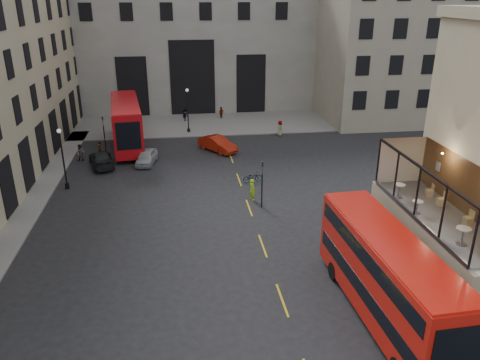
{
  "coord_description": "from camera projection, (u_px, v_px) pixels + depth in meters",
  "views": [
    {
      "loc": [
        -7.19,
        -20.94,
        15.77
      ],
      "look_at": [
        -2.92,
        10.54,
        3.0
      ],
      "focal_mm": 35.0,
      "sensor_mm": 36.0,
      "label": 1
    }
  ],
  "objects": [
    {
      "name": "gateway",
      "position": [
        190.0,
        41.0,
        66.02
      ],
      "size": [
        35.0,
        10.6,
        18.0
      ],
      "color": "#A2A097",
      "rests_on": "ground"
    },
    {
      "name": "cafe_table_near",
      "position": [
        463.0,
        233.0,
        22.11
      ],
      "size": [
        0.69,
        0.69,
        0.86
      ],
      "color": "beige",
      "rests_on": "cafe_floor"
    },
    {
      "name": "car_a",
      "position": [
        147.0,
        157.0,
        46.09
      ],
      "size": [
        2.34,
        4.25,
        1.37
      ],
      "primitive_type": "imported",
      "rotation": [
        0.0,
        0.0,
        -0.19
      ],
      "color": "#A8ACB0",
      "rests_on": "ground"
    },
    {
      "name": "cafe_floor",
      "position": [
        440.0,
        217.0,
        25.14
      ],
      "size": [
        3.0,
        10.0,
        0.1
      ],
      "primitive_type": "cube",
      "color": "slate",
      "rests_on": "host_frontage"
    },
    {
      "name": "traffic_light_far",
      "position": [
        104.0,
        129.0,
        49.0
      ],
      "size": [
        0.16,
        0.2,
        3.8
      ],
      "color": "black",
      "rests_on": "ground"
    },
    {
      "name": "host_frontage",
      "position": [
        433.0,
        254.0,
        26.0
      ],
      "size": [
        3.0,
        11.0,
        4.5
      ],
      "primitive_type": "cube",
      "color": "#BBB08C",
      "rests_on": "ground"
    },
    {
      "name": "cafe_chair_d",
      "position": [
        429.0,
        193.0,
        27.49
      ],
      "size": [
        0.43,
        0.43,
        0.75
      ],
      "color": "tan",
      "rests_on": "cafe_floor"
    },
    {
      "name": "cafe_table_mid",
      "position": [
        417.0,
        205.0,
        25.31
      ],
      "size": [
        0.57,
        0.57,
        0.71
      ],
      "color": "beige",
      "rests_on": "cafe_floor"
    },
    {
      "name": "pavement_far",
      "position": [
        188.0,
        124.0,
        60.2
      ],
      "size": [
        40.0,
        12.0,
        0.12
      ],
      "primitive_type": "cube",
      "color": "slate",
      "rests_on": "ground"
    },
    {
      "name": "bicycle",
      "position": [
        252.0,
        177.0,
        41.72
      ],
      "size": [
        1.82,
        1.0,
        0.91
      ],
      "primitive_type": "imported",
      "rotation": [
        0.0,
        0.0,
        1.81
      ],
      "color": "gray",
      "rests_on": "ground"
    },
    {
      "name": "building_right",
      "position": [
        383.0,
        36.0,
        61.39
      ],
      "size": [
        16.6,
        18.6,
        20.0
      ],
      "color": "#9C957E",
      "rests_on": "ground"
    },
    {
      "name": "pedestrian_b",
      "position": [
        185.0,
        116.0,
        60.96
      ],
      "size": [
        1.15,
        1.22,
        1.66
      ],
      "primitive_type": "imported",
      "rotation": [
        0.0,
        0.0,
        0.9
      ],
      "color": "gray",
      "rests_on": "ground"
    },
    {
      "name": "car_c",
      "position": [
        101.0,
        159.0,
        45.41
      ],
      "size": [
        3.27,
        5.37,
        1.46
      ],
      "primitive_type": "imported",
      "rotation": [
        0.0,
        0.0,
        3.4
      ],
      "color": "black",
      "rests_on": "ground"
    },
    {
      "name": "bus_far",
      "position": [
        126.0,
        121.0,
        50.54
      ],
      "size": [
        4.34,
        12.77,
        5.0
      ],
      "color": "#B50C11",
      "rests_on": "ground"
    },
    {
      "name": "pedestrian_a",
      "position": [
        81.0,
        153.0,
        46.74
      ],
      "size": [
        0.94,
        0.79,
        1.72
      ],
      "primitive_type": "imported",
      "rotation": [
        0.0,
        0.0,
        -0.18
      ],
      "color": "gray",
      "rests_on": "ground"
    },
    {
      "name": "street_lamp_a",
      "position": [
        64.0,
        162.0,
        39.57
      ],
      "size": [
        0.36,
        0.36,
        5.33
      ],
      "color": "black",
      "rests_on": "ground"
    },
    {
      "name": "traffic_light_near",
      "position": [
        262.0,
        179.0,
        36.03
      ],
      "size": [
        0.16,
        0.2,
        3.8
      ],
      "color": "black",
      "rests_on": "ground"
    },
    {
      "name": "pedestrian_c",
      "position": [
        221.0,
        113.0,
        62.31
      ],
      "size": [
        0.98,
        0.97,
        1.66
      ],
      "primitive_type": "imported",
      "rotation": [
        0.0,
        0.0,
        3.92
      ],
      "color": "gray",
      "rests_on": "ground"
    },
    {
      "name": "cafe_chair_c",
      "position": [
        441.0,
        201.0,
        26.29
      ],
      "size": [
        0.41,
        0.41,
        0.8
      ],
      "color": "#DDBD7F",
      "rests_on": "cafe_floor"
    },
    {
      "name": "pedestrian_e",
      "position": [
        100.0,
        150.0,
        47.6
      ],
      "size": [
        0.56,
        0.71,
        1.71
      ],
      "primitive_type": "imported",
      "rotation": [
        0.0,
        0.0,
        4.98
      ],
      "color": "gray",
      "rests_on": "ground"
    },
    {
      "name": "car_b",
      "position": [
        218.0,
        144.0,
        49.74
      ],
      "size": [
        4.15,
        4.81,
        1.56
      ],
      "primitive_type": "imported",
      "rotation": [
        0.0,
        0.0,
        0.63
      ],
      "color": "#A11A09",
      "rests_on": "ground"
    },
    {
      "name": "cafe_chair_b",
      "position": [
        468.0,
        221.0,
        24.07
      ],
      "size": [
        0.45,
        0.45,
        0.81
      ],
      "color": "tan",
      "rests_on": "cafe_floor"
    },
    {
      "name": "pedestrian_d",
      "position": [
        280.0,
        128.0,
        55.07
      ],
      "size": [
        0.73,
        0.98,
        1.8
      ],
      "primitive_type": "imported",
      "rotation": [
        0.0,
        0.0,
        1.77
      ],
      "color": "gray",
      "rests_on": "ground"
    },
    {
      "name": "bus_near",
      "position": [
        386.0,
        274.0,
        23.49
      ],
      "size": [
        3.17,
        11.82,
        4.68
      ],
      "color": "red",
      "rests_on": "ground"
    },
    {
      "name": "street_lamp_b",
      "position": [
        188.0,
        113.0,
        55.65
      ],
      "size": [
        0.36,
        0.36,
        5.33
      ],
      "color": "black",
      "rests_on": "ground"
    },
    {
      "name": "cafe_table_far",
      "position": [
        399.0,
        189.0,
        27.22
      ],
      "size": [
        0.66,
        0.66,
        0.82
      ],
      "color": "beige",
      "rests_on": "cafe_floor"
    },
    {
      "name": "ground",
      "position": [
        317.0,
        297.0,
        26.03
      ],
      "size": [
        140.0,
        140.0,
        0.0
      ],
      "primitive_type": "plane",
      "color": "black",
      "rests_on": "ground"
    },
    {
      "name": "cyclist",
      "position": [
        252.0,
        189.0,
        37.95
      ],
      "size": [
        0.6,
        0.75,
        1.8
      ],
      "primitive_type": "imported",
      "rotation": [
        0.0,
        0.0,
        1.86
      ],
      "color": "#ADE618",
      "rests_on": "ground"
    }
  ]
}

